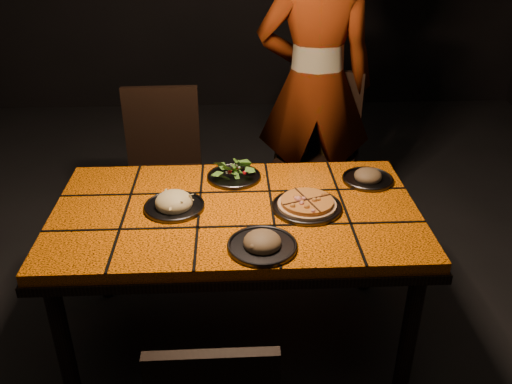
{
  "coord_description": "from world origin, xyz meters",
  "views": [
    {
      "loc": [
        -0.01,
        -2.06,
        1.95
      ],
      "look_at": [
        0.09,
        0.02,
        0.82
      ],
      "focal_mm": 38.0,
      "sensor_mm": 36.0,
      "label": 1
    }
  ],
  "objects_px": {
    "dining_table": "(236,224)",
    "chair_far_right": "(319,144)",
    "plate_pizza": "(307,205)",
    "plate_pasta": "(174,204)",
    "chair_far_left": "(163,161)",
    "diner": "(315,86)"
  },
  "relations": [
    {
      "from": "dining_table",
      "to": "chair_far_right",
      "type": "xyz_separation_m",
      "value": [
        0.54,
        1.05,
        -0.08
      ]
    },
    {
      "from": "plate_pizza",
      "to": "plate_pasta",
      "type": "distance_m",
      "value": 0.58
    },
    {
      "from": "dining_table",
      "to": "plate_pizza",
      "type": "bearing_deg",
      "value": -2.99
    },
    {
      "from": "dining_table",
      "to": "plate_pasta",
      "type": "height_order",
      "value": "plate_pasta"
    },
    {
      "from": "dining_table",
      "to": "plate_pizza",
      "type": "height_order",
      "value": "plate_pizza"
    },
    {
      "from": "chair_far_left",
      "to": "chair_far_right",
      "type": "height_order",
      "value": "chair_far_right"
    },
    {
      "from": "dining_table",
      "to": "diner",
      "type": "bearing_deg",
      "value": 65.14
    },
    {
      "from": "chair_far_right",
      "to": "plate_pizza",
      "type": "relative_size",
      "value": 3.12
    },
    {
      "from": "plate_pizza",
      "to": "diner",
      "type": "bearing_deg",
      "value": 80.51
    },
    {
      "from": "dining_table",
      "to": "chair_far_left",
      "type": "height_order",
      "value": "chair_far_left"
    },
    {
      "from": "plate_pizza",
      "to": "plate_pasta",
      "type": "bearing_deg",
      "value": 177.04
    },
    {
      "from": "diner",
      "to": "chair_far_right",
      "type": "bearing_deg",
      "value": 166.85
    },
    {
      "from": "chair_far_left",
      "to": "plate_pizza",
      "type": "distance_m",
      "value": 1.19
    },
    {
      "from": "diner",
      "to": "plate_pasta",
      "type": "distance_m",
      "value": 1.31
    },
    {
      "from": "chair_far_right",
      "to": "plate_pasta",
      "type": "distance_m",
      "value": 1.32
    },
    {
      "from": "chair_far_left",
      "to": "plate_pasta",
      "type": "bearing_deg",
      "value": -81.52
    },
    {
      "from": "dining_table",
      "to": "chair_far_right",
      "type": "bearing_deg",
      "value": 63.02
    },
    {
      "from": "chair_far_left",
      "to": "diner",
      "type": "distance_m",
      "value": 1.01
    },
    {
      "from": "plate_pizza",
      "to": "dining_table",
      "type": "bearing_deg",
      "value": 177.01
    },
    {
      "from": "plate_pasta",
      "to": "chair_far_left",
      "type": "bearing_deg",
      "value": 99.98
    },
    {
      "from": "chair_far_left",
      "to": "chair_far_right",
      "type": "distance_m",
      "value": 0.97
    },
    {
      "from": "dining_table",
      "to": "chair_far_left",
      "type": "xyz_separation_m",
      "value": [
        -0.43,
        0.9,
        -0.1
      ]
    }
  ]
}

